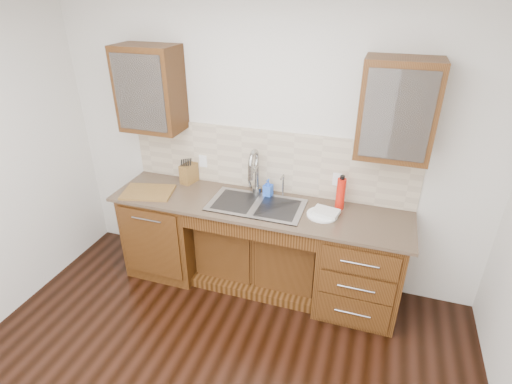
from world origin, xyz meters
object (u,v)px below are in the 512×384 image
(water_bottle, at_px, (341,194))
(plate, at_px, (322,215))
(soap_bottle, at_px, (268,188))
(cutting_board, at_px, (148,192))
(knife_block, at_px, (189,173))

(water_bottle, bearing_deg, plate, -125.34)
(soap_bottle, bearing_deg, cutting_board, -156.37)
(water_bottle, xyz_separation_m, plate, (-0.12, -0.17, -0.14))
(soap_bottle, distance_m, knife_block, 0.82)
(water_bottle, distance_m, knife_block, 1.48)
(cutting_board, bearing_deg, knife_block, 51.55)
(soap_bottle, distance_m, cutting_board, 1.13)
(water_bottle, relative_size, knife_block, 1.50)
(soap_bottle, bearing_deg, water_bottle, 6.36)
(knife_block, distance_m, cutting_board, 0.44)
(soap_bottle, bearing_deg, knife_block, -174.25)
(soap_bottle, distance_m, water_bottle, 0.66)
(water_bottle, distance_m, cutting_board, 1.77)
(soap_bottle, height_order, plate, soap_bottle)
(soap_bottle, xyz_separation_m, water_bottle, (0.66, -0.02, 0.06))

